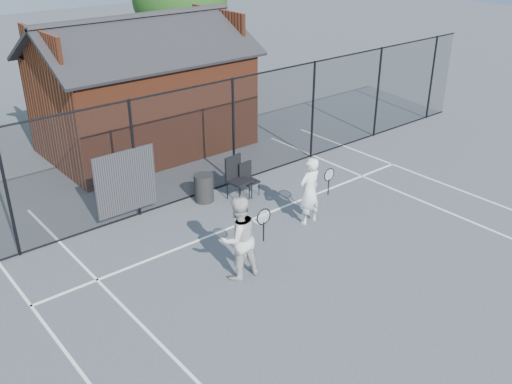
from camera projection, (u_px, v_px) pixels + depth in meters
ground at (340, 272)px, 12.04m from camera, size 80.00×80.00×0.00m
court_lines at (390, 302)px, 11.12m from camera, size 11.02×18.00×0.01m
fence at (193, 145)px, 14.71m from camera, size 22.04×3.00×3.00m
clubhouse at (144, 99)px, 17.88m from camera, size 6.50×4.36×4.19m
player_front at (310, 191)px, 13.63m from camera, size 0.77×0.57×1.71m
player_back at (238, 238)px, 11.53m from camera, size 1.01×0.76×1.82m
chair_left at (250, 180)px, 15.17m from camera, size 0.46×0.47×0.89m
chair_right at (239, 179)px, 14.92m from camera, size 0.62×0.64×1.14m
waste_bin at (204, 188)px, 14.90m from camera, size 0.54×0.54×0.75m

